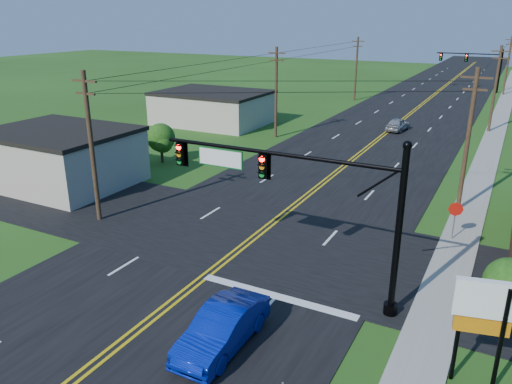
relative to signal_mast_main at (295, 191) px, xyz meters
The scene contains 20 objects.
ground 10.27m from the signal_mast_main, 118.47° to the right, with size 260.00×260.00×0.00m, color #234714.
road_main 42.49m from the signal_mast_main, 95.90° to the left, with size 16.00×220.00×0.04m, color black.
road_cross 7.56m from the signal_mast_main, 137.32° to the left, with size 70.00×10.00×0.04m, color black.
sidewalk 32.93m from the signal_mast_main, 79.10° to the left, with size 2.00×160.00×0.08m, color gray.
signal_mast_main is the anchor object (origin of this frame).
signal_mast_far 72.00m from the signal_mast_main, 89.92° to the left, with size 10.98×0.60×7.48m.
cream_bldg_near 22.33m from the signal_mast_main, 164.29° to the left, with size 10.20×8.20×4.10m.
cream_bldg_far 38.12m from the signal_mast_main, 127.88° to the left, with size 12.20×9.20×3.70m.
utility_pole_left_a 13.98m from the signal_mast_main, behind, with size 1.80×0.28×9.00m.
utility_pole_left_b 30.34m from the signal_mast_main, 117.14° to the left, with size 1.80×0.28×9.00m.
utility_pole_left_c 55.74m from the signal_mast_main, 104.37° to the left, with size 1.80×0.28×9.00m.
utility_pole_right_a 15.03m from the signal_mast_main, 68.69° to the left, with size 1.80×0.28×9.00m.
utility_pole_right_b 40.37m from the signal_mast_main, 82.22° to the left, with size 1.80×0.28×9.00m.
utility_pole_right_c 70.21m from the signal_mast_main, 85.54° to the left, with size 1.80×0.28×9.00m.
shrub_corner 9.26m from the signal_mast_main, ahead, with size 2.00×2.00×2.86m.
tree_left 23.22m from the signal_mast_main, 142.64° to the left, with size 2.40×2.40×3.37m.
blue_car 6.52m from the signal_mast_main, 96.92° to the right, with size 1.68×4.81×1.58m, color #071A9C.
distant_car 36.18m from the signal_mast_main, 95.35° to the left, with size 1.66×4.12×1.40m, color #9E9FA3.
stop_sign 11.11m from the signal_mast_main, 57.40° to the left, with size 0.78×0.26×2.25m.
pylon_sign 8.66m from the signal_mast_main, 20.54° to the right, with size 1.95×0.69×3.98m.
Camera 1 is at (12.22, -10.60, 11.85)m, focal length 35.00 mm.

